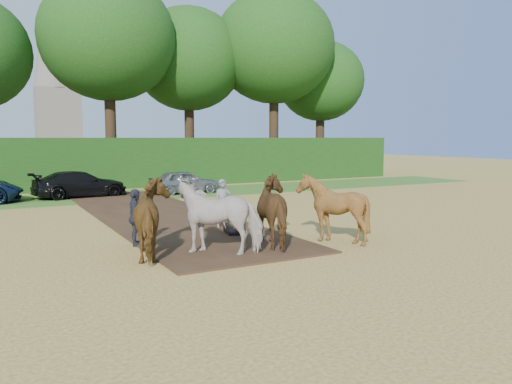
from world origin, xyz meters
TOP-DOWN VIEW (x-y plane):
  - ground at (0.00, 0.00)m, footprint 120.00×120.00m
  - earth_strip at (1.50, 7.00)m, footprint 4.50×17.00m
  - grass_verge at (0.00, 14.00)m, footprint 50.00×5.00m
  - hedgerow at (0.00, 18.50)m, footprint 46.00×1.60m
  - spectator_far at (-0.73, 1.96)m, footprint 0.60×1.00m
  - plough_team at (1.91, 0.19)m, footprint 6.77×4.71m
  - treeline at (-1.69, 21.69)m, footprint 48.70×10.60m
  - church at (4.00, 55.00)m, footprint 5.20×5.20m

SIDE VIEW (x-z plane):
  - ground at x=0.00m, z-range 0.00..0.00m
  - grass_verge at x=0.00m, z-range 0.00..0.03m
  - earth_strip at x=1.50m, z-range 0.00..0.05m
  - spectator_far at x=-0.73m, z-range 0.00..1.60m
  - plough_team at x=1.91m, z-range -0.01..1.97m
  - hedgerow at x=0.00m, z-range 0.00..3.00m
  - treeline at x=-1.69m, z-range 1.87..16.07m
  - church at x=4.00m, z-range 0.23..27.23m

